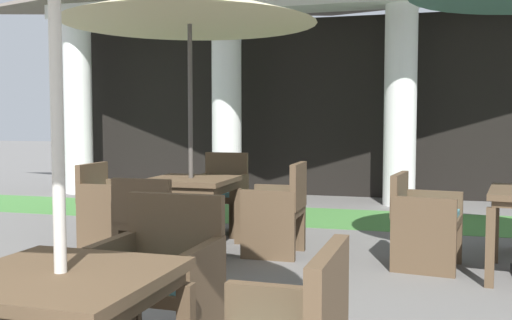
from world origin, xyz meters
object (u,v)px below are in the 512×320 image
Objects in this scene: patio_umbrella_near_foreground at (190,7)px; patio_chair_mid_left_north at (161,283)px; patio_chair_near_foreground_west at (112,206)px; patio_chair_near_foreground_east at (278,212)px; patio_chair_mid_right_west at (424,222)px; patio_table_near_foreground at (191,189)px; patio_chair_near_foreground_south at (152,226)px; patio_chair_near_foreground_north at (221,197)px; patio_table_mid_left at (61,297)px.

patio_umbrella_near_foreground reaches higher than patio_chair_mid_left_north.
patio_chair_near_foreground_west is 0.95× the size of patio_chair_near_foreground_east.
patio_chair_mid_right_west is (1.39, -0.12, -0.01)m from patio_chair_near_foreground_east.
patio_table_near_foreground is 0.92× the size of patio_chair_near_foreground_east.
patio_chair_near_foreground_north is (-0.00, 1.83, 0.02)m from patio_chair_near_foreground_south.
patio_chair_near_foreground_west is at bearing -179.96° from patio_table_near_foreground.
patio_umbrella_near_foreground is 4.09m from patio_table_mid_left.
patio_chair_near_foreground_east is at bearing 0.04° from patio_table_near_foreground.
patio_table_near_foreground is 0.90× the size of patio_chair_near_foreground_north.
patio_table_mid_left is (1.78, -3.54, 0.19)m from patio_chair_near_foreground_west.
patio_umbrella_near_foreground is at bearing 90.00° from patio_chair_near_foreground_south.
patio_chair_near_foreground_west reaches higher than patio_chair_mid_right_west.
patio_chair_near_foreground_west is 1.02× the size of patio_chair_mid_right_west.
patio_table_near_foreground is at bearing -84.96° from patio_chair_mid_right_west.
patio_umbrella_near_foreground is 2.98× the size of patio_chair_near_foreground_east.
patio_chair_near_foreground_south is 0.99× the size of patio_chair_mid_right_west.
patio_chair_near_foreground_east reaches higher than patio_chair_mid_right_west.
patio_chair_mid_left_north is 2.87m from patio_chair_mid_right_west.
patio_chair_near_foreground_south is 0.92× the size of patio_chair_near_foreground_east.
patio_chair_mid_left_north reaches higher than patio_chair_mid_right_west.
patio_umbrella_near_foreground is (-0.00, 0.00, 1.84)m from patio_table_near_foreground.
patio_table_mid_left is 0.96× the size of patio_chair_mid_left_north.
patio_umbrella_near_foreground is at bearing -84.96° from patio_chair_mid_right_west.
patio_chair_mid_right_west is (3.22, -0.12, -0.00)m from patio_chair_near_foreground_west.
patio_chair_near_foreground_west reaches higher than patio_chair_near_foreground_south.
patio_chair_mid_left_north is (0.88, -3.53, -0.01)m from patio_chair_near_foreground_north.
patio_chair_near_foreground_west is 3.22m from patio_chair_mid_right_west.
patio_table_mid_left is (0.86, -3.54, -0.02)m from patio_table_near_foreground.
patio_table_mid_left is 1.03× the size of patio_chair_mid_right_west.
patio_chair_near_foreground_east is at bearing 90.00° from patio_chair_near_foreground_west.
patio_chair_near_foreground_east is 3.55m from patio_table_mid_left.
patio_chair_near_foreground_north is at bearing 90.00° from patio_chair_near_foreground_south.
patio_table_near_foreground is 3.65m from patio_table_mid_left.
patio_chair_mid_left_north is at bearing 34.47° from patio_chair_near_foreground_west.
patio_table_mid_left is at bearing 179.14° from patio_chair_near_foreground_east.
patio_chair_near_foreground_north is (0.91, 0.92, 0.01)m from patio_chair_near_foreground_west.
patio_table_mid_left is 0.95m from patio_chair_mid_left_north.
patio_chair_near_foreground_west is at bearing 135.08° from patio_chair_near_foreground_south.
patio_umbrella_near_foreground is at bearing 90.00° from patio_chair_near_foreground_north.
patio_table_near_foreground is at bearing 90.00° from patio_chair_near_foreground_east.
patio_table_near_foreground is 0.97× the size of patio_table_mid_left.
patio_table_near_foreground is 1.84m from patio_umbrella_near_foreground.
patio_chair_near_foreground_south is at bearing -61.47° from patio_chair_mid_left_north.
patio_table_near_foreground is 0.94m from patio_chair_near_foreground_south.
patio_umbrella_near_foreground is at bearing 180.00° from patio_table_near_foreground.
patio_chair_mid_left_north is (-0.03, -2.62, -0.00)m from patio_chair_near_foreground_east.
patio_chair_near_foreground_east is (0.92, 0.00, -2.04)m from patio_umbrella_near_foreground.
patio_chair_near_foreground_north is at bearing 90.04° from patio_table_near_foreground.
patio_chair_near_foreground_west is 1.29m from patio_chair_near_foreground_north.
patio_chair_mid_left_north is (0.88, -1.70, 0.01)m from patio_chair_near_foreground_south.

